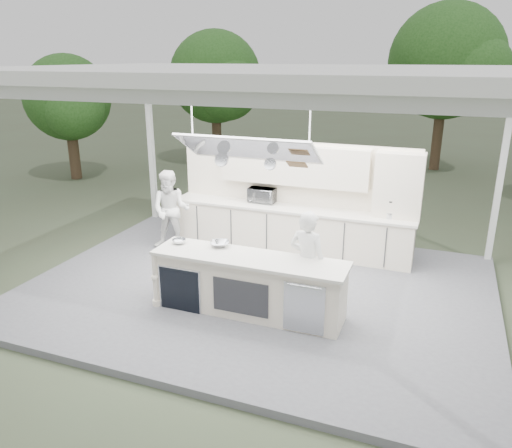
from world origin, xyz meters
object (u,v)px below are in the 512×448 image
at_px(head_chef, 307,262).
at_px(sous_chef, 171,210).
at_px(back_counter, 290,229).
at_px(demo_island, 248,285).

bearing_deg(head_chef, sous_chef, -13.34).
distance_m(head_chef, sous_chef, 3.82).
relative_size(back_counter, sous_chef, 3.03).
xyz_separation_m(back_counter, sous_chef, (-2.38, -0.75, 0.36)).
bearing_deg(back_counter, head_chef, -66.98).
bearing_deg(sous_chef, demo_island, -54.37).
bearing_deg(sous_chef, back_counter, 1.95).
bearing_deg(demo_island, sous_chef, 141.18).
distance_m(back_counter, sous_chef, 2.52).
distance_m(demo_island, sous_chef, 3.31).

